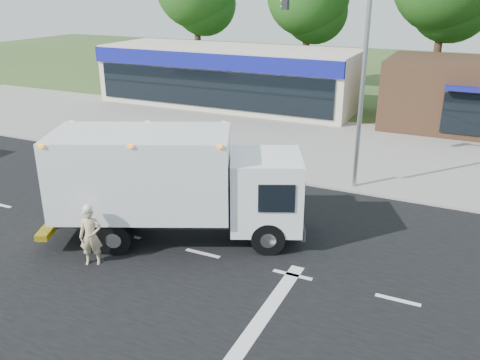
% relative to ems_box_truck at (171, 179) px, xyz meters
% --- Properties ---
extents(ground, '(120.00, 120.00, 0.00)m').
position_rel_ems_box_truck_xyz_m(ground, '(1.43, -0.56, -2.12)').
color(ground, '#385123').
rests_on(ground, ground).
extents(road_asphalt, '(60.00, 14.00, 0.02)m').
position_rel_ems_box_truck_xyz_m(road_asphalt, '(1.43, -0.56, -2.11)').
color(road_asphalt, black).
rests_on(road_asphalt, ground).
extents(sidewalk, '(60.00, 2.40, 0.12)m').
position_rel_ems_box_truck_xyz_m(sidewalk, '(1.43, 7.64, -2.06)').
color(sidewalk, gray).
rests_on(sidewalk, ground).
extents(parking_apron, '(60.00, 9.00, 0.02)m').
position_rel_ems_box_truck_xyz_m(parking_apron, '(1.43, 13.44, -2.11)').
color(parking_apron, gray).
rests_on(parking_apron, ground).
extents(lane_markings, '(55.20, 7.00, 0.01)m').
position_rel_ems_box_truck_xyz_m(lane_markings, '(2.78, -1.91, -2.10)').
color(lane_markings, silver).
rests_on(lane_markings, road_asphalt).
extents(ems_box_truck, '(8.60, 5.76, 3.68)m').
position_rel_ems_box_truck_xyz_m(ems_box_truck, '(0.00, 0.00, 0.00)').
color(ems_box_truck, black).
rests_on(ems_box_truck, ground).
extents(emergency_worker, '(0.81, 0.72, 1.96)m').
position_rel_ems_box_truck_xyz_m(emergency_worker, '(-1.30, -2.50, -1.16)').
color(emergency_worker, tan).
rests_on(emergency_worker, ground).
extents(retail_strip_mall, '(18.00, 6.20, 4.00)m').
position_rel_ems_box_truck_xyz_m(retail_strip_mall, '(-7.57, 19.37, -0.11)').
color(retail_strip_mall, beige).
rests_on(retail_strip_mall, ground).
extents(brown_storefront, '(10.00, 6.70, 4.00)m').
position_rel_ems_box_truck_xyz_m(brown_storefront, '(8.43, 19.42, -0.12)').
color(brown_storefront, '#382316').
rests_on(brown_storefront, ground).
extents(traffic_signal_pole, '(3.51, 0.25, 8.00)m').
position_rel_ems_box_truck_xyz_m(traffic_signal_pole, '(3.78, 7.04, 2.80)').
color(traffic_signal_pole, gray).
rests_on(traffic_signal_pole, ground).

